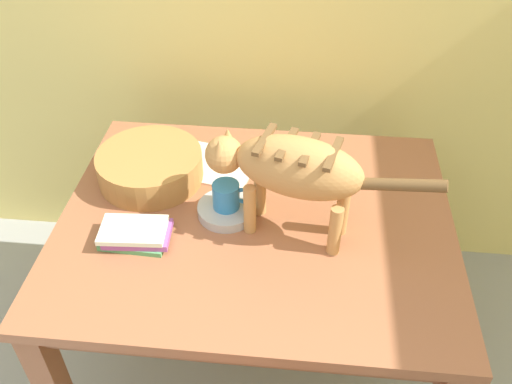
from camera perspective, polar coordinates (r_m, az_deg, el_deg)
dining_table at (r=1.71m, az=0.00°, el=-4.87°), size 1.17×0.95×0.74m
cat at (r=1.47m, az=3.67°, el=2.38°), size 0.63×0.24×0.32m
saucer_bowl at (r=1.65m, az=-3.04°, el=-1.85°), size 0.17×0.17×0.03m
coffee_mug at (r=1.62m, az=-2.98°, el=-0.38°), size 0.12×0.08×0.08m
magazine at (r=1.85m, az=-4.35°, el=2.87°), size 0.31×0.26×0.01m
book_stack at (r=1.60m, az=-12.32°, el=-4.25°), size 0.20×0.13×0.05m
wicker_basket at (r=1.79m, az=-10.88°, el=2.66°), size 0.33×0.33×0.10m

